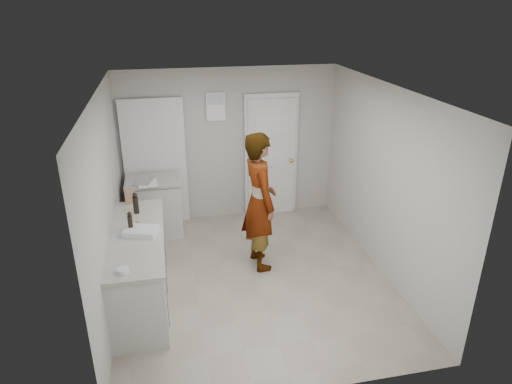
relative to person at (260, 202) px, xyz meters
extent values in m
plane|color=gray|center=(-0.15, -0.34, -0.96)|extent=(4.00, 4.00, 0.00)
plane|color=#A7A59E|center=(-0.15, 1.66, 0.29)|extent=(3.50, 0.00, 3.50)
plane|color=#A7A59E|center=(-0.15, -2.34, 0.29)|extent=(3.50, 0.00, 3.50)
plane|color=#A7A59E|center=(-1.90, -0.34, 0.29)|extent=(0.00, 4.00, 4.00)
plane|color=#A7A59E|center=(1.60, -0.34, 0.29)|extent=(0.00, 4.00, 4.00)
plane|color=silver|center=(-0.15, -0.34, 1.54)|extent=(4.00, 4.00, 0.00)
cube|color=silver|center=(0.55, 1.59, 0.04)|extent=(0.80, 0.05, 2.00)
cube|color=silver|center=(0.55, 1.62, 0.07)|extent=(0.90, 0.04, 2.10)
sphere|color=gold|center=(0.88, 1.54, -0.01)|extent=(0.07, 0.07, 0.07)
cube|color=white|center=(-0.35, 1.63, 0.94)|extent=(0.30, 0.02, 0.45)
cube|color=black|center=(-1.35, 1.63, 0.06)|extent=(0.90, 0.05, 2.04)
cube|color=silver|center=(-1.35, 1.60, 0.07)|extent=(0.98, 0.02, 2.10)
cube|color=beige|center=(-1.60, -0.54, -0.53)|extent=(0.60, 1.90, 0.86)
cube|color=black|center=(-1.60, -0.54, -0.92)|extent=(0.56, 1.86, 0.08)
cube|color=beige|center=(-1.60, -0.54, -0.06)|extent=(0.64, 1.96, 0.05)
cube|color=beige|center=(-1.40, 1.21, -0.53)|extent=(0.80, 0.55, 0.86)
cube|color=black|center=(-1.40, 1.21, -0.92)|extent=(0.75, 0.54, 0.08)
cube|color=beige|center=(-1.40, 1.21, -0.06)|extent=(0.84, 0.61, 0.05)
imported|color=silver|center=(0.00, 0.00, 0.00)|extent=(0.54, 0.75, 1.92)
cube|color=#8D6746|center=(-1.70, 0.36, 0.06)|extent=(0.13, 0.08, 0.19)
cylinder|color=tan|center=(-1.58, -0.31, 0.00)|extent=(0.05, 0.05, 0.07)
cylinder|color=black|center=(-1.60, 0.05, 0.08)|extent=(0.07, 0.07, 0.22)
sphere|color=black|center=(-1.60, 0.05, 0.22)|extent=(0.06, 0.06, 0.06)
cylinder|color=black|center=(-1.65, -0.46, 0.07)|extent=(0.06, 0.06, 0.21)
sphere|color=black|center=(-1.65, -0.46, 0.20)|extent=(0.05, 0.05, 0.05)
cube|color=silver|center=(-1.53, -0.53, 0.00)|extent=(0.44, 0.37, 0.07)
cube|color=silver|center=(-1.53, -0.53, -0.01)|extent=(0.38, 0.32, 0.05)
cylinder|color=silver|center=(-1.69, -1.34, -0.01)|extent=(0.12, 0.12, 0.04)
sphere|color=white|center=(-1.71, -1.35, -0.01)|extent=(0.04, 0.04, 0.04)
sphere|color=white|center=(-1.67, -1.33, -0.01)|extent=(0.04, 0.04, 0.04)
cube|color=white|center=(-1.47, 1.05, -0.03)|extent=(0.30, 0.37, 0.01)
camera|label=1|loc=(-1.19, -5.43, 2.51)|focal=32.00mm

